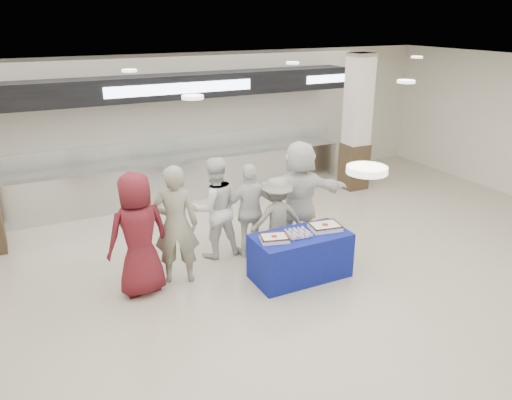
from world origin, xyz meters
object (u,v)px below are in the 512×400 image
chef_tall (215,208)px  display_table (300,256)px  civilian_maroon (138,235)px  civilian_white (299,194)px  chef_short (251,211)px  sheet_cake_left (274,238)px  sheet_cake_right (325,226)px  cupcake_tray (298,234)px  soldier_b (277,219)px  soldier_a (176,225)px

chef_tall → display_table: bearing=123.8°
civilian_maroon → civilian_white: civilian_white is taller
chef_tall → chef_short: (0.56, -0.27, -0.06)m
chef_short → display_table: bearing=118.2°
sheet_cake_left → sheet_cake_right: (0.94, 0.02, 0.00)m
chef_tall → chef_short: bearing=153.3°
sheet_cake_left → chef_short: bearing=83.8°
cupcake_tray → soldier_b: size_ratio=0.27×
civilian_maroon → soldier_a: soldier_a is taller
display_table → civilian_white: size_ratio=0.79×
sheet_cake_left → civilian_maroon: 2.04m
civilian_maroon → soldier_b: 2.40m
sheet_cake_right → soldier_b: 0.89m
display_table → cupcake_tray: (-0.06, -0.01, 0.41)m
display_table → chef_short: 1.22m
display_table → cupcake_tray: bearing=-170.9°
sheet_cake_right → sheet_cake_left: bearing=-178.9°
sheet_cake_left → cupcake_tray: sheet_cake_left is taller
cupcake_tray → chef_short: bearing=106.2°
chef_tall → soldier_b: bearing=146.9°
sheet_cake_right → display_table: bearing=-178.8°
civilian_white → soldier_b: bearing=46.1°
display_table → sheet_cake_right: (0.46, 0.01, 0.42)m
display_table → civilian_maroon: (-2.40, 0.68, 0.58)m
civilian_maroon → soldier_a: bearing=-179.9°
cupcake_tray → sheet_cake_left: bearing=179.9°
chef_short → civilian_white: (0.96, -0.01, 0.15)m
chef_tall → soldier_b: size_ratio=1.21×
soldier_a → civilian_white: bearing=-153.0°
civilian_maroon → chef_short: (2.03, 0.39, -0.12)m
soldier_b → chef_tall: bearing=-22.9°
civilian_maroon → chef_short: size_ratio=1.14×
soldier_b → civilian_white: bearing=-145.1°
sheet_cake_right → civilian_maroon: bearing=166.9°
sheet_cake_left → sheet_cake_right: bearing=1.1°
soldier_a → soldier_b: soldier_a is taller
soldier_a → chef_tall: (0.87, 0.58, -0.07)m
display_table → chef_tall: 1.71m
display_table → civilian_white: civilian_white is taller
civilian_maroon → chef_short: civilian_maroon is taller
display_table → soldier_a: (-1.80, 0.76, 0.59)m
soldier_a → chef_tall: 1.05m
sheet_cake_left → soldier_b: (0.47, 0.77, -0.06)m
cupcake_tray → chef_tall: 1.61m
sheet_cake_right → chef_tall: (-1.38, 1.33, 0.09)m
sheet_cake_right → chef_short: size_ratio=0.32×
sheet_cake_left → soldier_a: size_ratio=0.25×
civilian_white → sheet_cake_right: bearing=103.2°
soldier_b → soldier_a: bearing=9.4°
display_table → soldier_b: (-0.02, 0.76, 0.36)m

